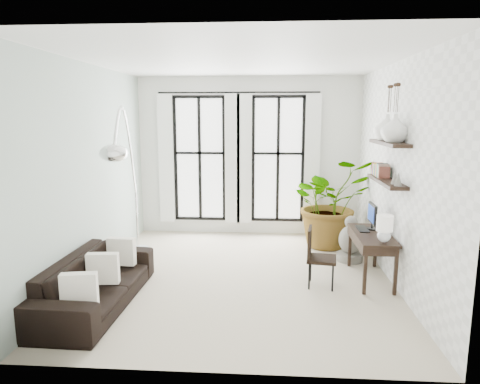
# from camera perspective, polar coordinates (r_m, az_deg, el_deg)

# --- Properties ---
(floor) EXTENTS (5.00, 5.00, 0.00)m
(floor) POSITION_cam_1_polar(r_m,az_deg,el_deg) (6.69, 0.06, -11.20)
(floor) COLOR #B8AB92
(floor) RESTS_ON ground
(ceiling) EXTENTS (5.00, 5.00, 0.00)m
(ceiling) POSITION_cam_1_polar(r_m,az_deg,el_deg) (6.27, 0.06, 17.17)
(ceiling) COLOR white
(ceiling) RESTS_ON wall_back
(wall_left) EXTENTS (0.00, 5.00, 5.00)m
(wall_left) POSITION_cam_1_polar(r_m,az_deg,el_deg) (6.81, -19.22, 2.55)
(wall_left) COLOR #A3B6AA
(wall_left) RESTS_ON floor
(wall_right) EXTENTS (0.00, 5.00, 5.00)m
(wall_right) POSITION_cam_1_polar(r_m,az_deg,el_deg) (6.53, 20.18, 2.19)
(wall_right) COLOR white
(wall_right) RESTS_ON floor
(wall_back) EXTENTS (4.50, 0.00, 4.50)m
(wall_back) POSITION_cam_1_polar(r_m,az_deg,el_deg) (8.76, 1.14, 4.72)
(wall_back) COLOR white
(wall_back) RESTS_ON floor
(windows) EXTENTS (3.26, 0.13, 2.65)m
(windows) POSITION_cam_1_polar(r_m,az_deg,el_deg) (8.70, -0.20, 4.42)
(windows) COLOR white
(windows) RESTS_ON wall_back
(wall_shelves) EXTENTS (0.25, 1.30, 0.60)m
(wall_shelves) POSITION_cam_1_polar(r_m,az_deg,el_deg) (6.52, 18.96, 3.38)
(wall_shelves) COLOR black
(wall_shelves) RESTS_ON wall_right
(sofa) EXTENTS (0.93, 2.23, 0.64)m
(sofa) POSITION_cam_1_polar(r_m,az_deg,el_deg) (5.95, -18.62, -11.21)
(sofa) COLOR black
(sofa) RESTS_ON floor
(throw_pillows) EXTENTS (0.40, 1.52, 0.40)m
(throw_pillows) POSITION_cam_1_polar(r_m,az_deg,el_deg) (5.85, -17.80, -9.67)
(throw_pillows) COLOR white
(throw_pillows) RESTS_ON sofa
(plant) EXTENTS (1.87, 1.75, 1.67)m
(plant) POSITION_cam_1_polar(r_m,az_deg,el_deg) (8.14, 11.89, -1.37)
(plant) COLOR #2D7228
(plant) RESTS_ON floor
(desk) EXTENTS (0.51, 1.21, 1.11)m
(desk) POSITION_cam_1_polar(r_m,az_deg,el_deg) (6.59, 17.28, -5.73)
(desk) COLOR black
(desk) RESTS_ON floor
(desk_chair) EXTENTS (0.46, 0.46, 0.86)m
(desk_chair) POSITION_cam_1_polar(r_m,az_deg,el_deg) (6.29, 10.15, -8.03)
(desk_chair) COLOR black
(desk_chair) RESTS_ON floor
(arc_lamp) EXTENTS (0.76, 2.40, 2.57)m
(arc_lamp) POSITION_cam_1_polar(r_m,az_deg,el_deg) (6.53, -15.11, 5.98)
(arc_lamp) COLOR silver
(arc_lamp) RESTS_ON floor
(buddha) EXTENTS (0.43, 0.43, 0.78)m
(buddha) POSITION_cam_1_polar(r_m,az_deg,el_deg) (7.50, 14.50, -6.47)
(buddha) COLOR gray
(buddha) RESTS_ON floor
(vase_a) EXTENTS (0.37, 0.37, 0.38)m
(vase_a) POSITION_cam_1_polar(r_m,az_deg,el_deg) (6.20, 19.94, 7.99)
(vase_a) COLOR white
(vase_a) RESTS_ON shelf_upper
(vase_b) EXTENTS (0.37, 0.37, 0.38)m
(vase_b) POSITION_cam_1_polar(r_m,az_deg,el_deg) (6.59, 18.99, 8.15)
(vase_b) COLOR white
(vase_b) RESTS_ON shelf_upper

